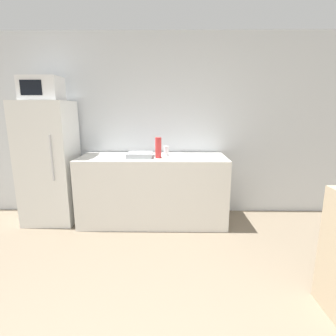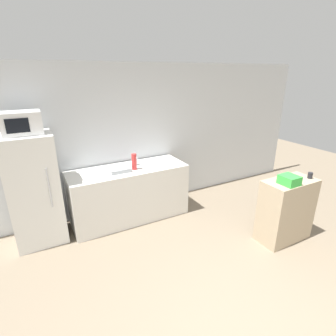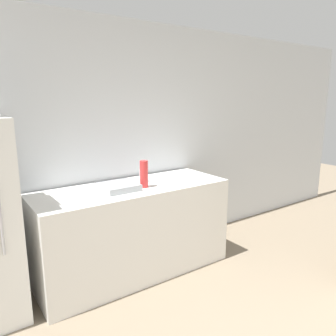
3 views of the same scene
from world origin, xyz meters
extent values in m
cube|color=silver|center=(0.00, 3.39, 1.30)|extent=(8.00, 0.06, 2.60)
cylinder|color=#B7B7BC|center=(-1.35, 2.68, 0.95)|extent=(0.02, 0.02, 0.58)
cube|color=silver|center=(-0.12, 2.97, 0.46)|extent=(1.97, 0.72, 0.92)
cube|color=#9EA3A8|center=(-0.28, 2.94, 0.95)|extent=(0.34, 0.34, 0.06)
cylinder|color=red|center=(-0.03, 2.88, 1.06)|extent=(0.08, 0.08, 0.27)
cylinder|color=silver|center=(0.07, 3.07, 0.99)|extent=(0.07, 0.07, 0.13)
camera|label=1|loc=(0.13, -0.50, 1.54)|focal=28.00mm
camera|label=2|loc=(-1.48, -0.96, 2.45)|focal=28.00mm
camera|label=3|loc=(-1.64, 0.17, 1.80)|focal=35.00mm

